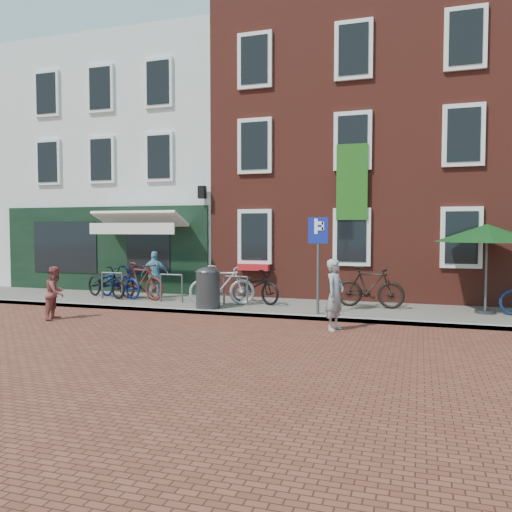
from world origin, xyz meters
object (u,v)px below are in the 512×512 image
(parasol, at_px, (487,230))
(cafe_person, at_px, (155,275))
(bicycle_3, at_px, (222,285))
(bicycle_5, at_px, (370,287))
(litter_bin, at_px, (208,286))
(bicycle_0, at_px, (106,281))
(bicycle_4, at_px, (254,286))
(parking_sign, at_px, (318,248))
(woman, at_px, (335,295))
(bicycle_1, at_px, (140,281))
(boy, at_px, (56,293))
(bicycle_2, at_px, (119,282))

(parasol, relative_size, cafe_person, 1.75)
(bicycle_3, bearing_deg, cafe_person, 57.87)
(bicycle_3, height_order, bicycle_5, same)
(litter_bin, bearing_deg, parasol, 11.06)
(bicycle_0, distance_m, bicycle_5, 8.04)
(bicycle_5, bearing_deg, bicycle_0, 99.44)
(bicycle_3, distance_m, bicycle_4, 0.97)
(bicycle_5, bearing_deg, parking_sign, 149.32)
(woman, relative_size, cafe_person, 1.09)
(litter_bin, bearing_deg, bicycle_0, 164.93)
(litter_bin, relative_size, bicycle_3, 0.64)
(woman, relative_size, bicycle_1, 0.85)
(parking_sign, height_order, woman, parking_sign)
(woman, distance_m, boy, 6.84)
(boy, distance_m, bicycle_4, 5.34)
(woman, height_order, bicycle_1, woman)
(woman, bearing_deg, bicycle_2, 86.77)
(bicycle_4, bearing_deg, bicycle_5, -61.15)
(bicycle_5, bearing_deg, litter_bin, 115.79)
(parking_sign, height_order, bicycle_3, parking_sign)
(litter_bin, relative_size, parasol, 0.47)
(bicycle_0, bearing_deg, boy, -144.96)
(boy, bearing_deg, woman, -95.62)
(boy, bearing_deg, parking_sign, -82.45)
(bicycle_1, distance_m, bicycle_5, 6.80)
(bicycle_5, bearing_deg, bicycle_3, 107.17)
(bicycle_1, bearing_deg, parking_sign, -86.14)
(bicycle_0, height_order, bicycle_4, same)
(woman, bearing_deg, bicycle_3, 75.17)
(parking_sign, xyz_separation_m, bicycle_4, (-2.12, 1.35, -1.16))
(parasol, bearing_deg, bicycle_1, -177.67)
(boy, bearing_deg, litter_bin, -66.66)
(bicycle_5, bearing_deg, bicycle_2, 99.17)
(bicycle_2, height_order, bicycle_5, bicycle_5)
(woman, relative_size, bicycle_4, 0.82)
(litter_bin, bearing_deg, cafe_person, 149.44)
(bicycle_3, relative_size, bicycle_5, 1.00)
(cafe_person, bearing_deg, bicycle_5, 159.93)
(parasol, relative_size, bicycle_2, 1.33)
(cafe_person, distance_m, bicycle_1, 0.53)
(parasol, xyz_separation_m, bicycle_3, (-6.90, -0.68, -1.56))
(boy, distance_m, bicycle_3, 4.37)
(cafe_person, xyz_separation_m, bicycle_5, (6.52, 0.04, -0.17))
(woman, relative_size, bicycle_2, 0.82)
(boy, bearing_deg, parasol, -82.36)
(woman, xyz_separation_m, bicycle_4, (-2.77, 2.77, -0.18))
(bicycle_1, xyz_separation_m, bicycle_3, (2.77, -0.29, 0.00))
(litter_bin, height_order, woman, woman)
(boy, height_order, bicycle_1, boy)
(litter_bin, xyz_separation_m, woman, (3.66, -1.47, 0.07))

